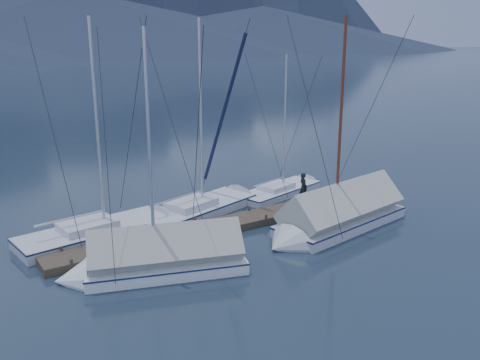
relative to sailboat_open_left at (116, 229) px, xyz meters
name	(u,v)px	position (x,y,z in m)	size (l,w,h in m)	color
ground	(265,239)	(5.19, -4.29, -0.18)	(1000.00, 1000.00, 0.00)	black
dock	(240,223)	(5.19, -2.29, -0.07)	(18.00, 1.50, 0.54)	#382D23
mooring_posts	(231,220)	(4.69, -2.29, 0.17)	(15.12, 1.52, 0.35)	#382D23
sailboat_open_left	(116,229)	(0.00, 0.00, 0.00)	(7.97, 3.47, 10.26)	silver
sailboat_open_mid	(210,206)	(5.14, 0.42, 0.00)	(8.10, 4.30, 10.32)	silver
sailboat_open_right	(288,189)	(10.47, 0.75, -0.03)	(6.61, 3.28, 8.42)	silver
sailboat_covered_near	(333,219)	(8.44, -5.10, 0.34)	(8.31, 3.77, 10.44)	silver
sailboat_covered_far	(151,262)	(-0.37, -4.77, 0.30)	(7.24, 4.12, 9.73)	white
person	(303,188)	(9.25, -2.01, 0.94)	(0.57, 0.37, 1.55)	black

